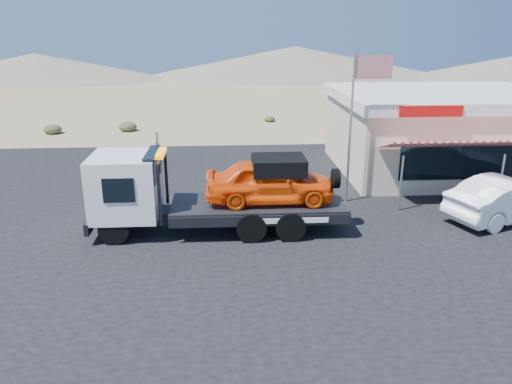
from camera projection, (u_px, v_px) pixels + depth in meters
ground at (236, 251)px, 16.13m from camera, size 120.00×120.00×0.00m
asphalt_lot at (286, 216)px, 19.09m from camera, size 32.00×24.00×0.02m
tow_truck at (212, 188)px, 17.29m from camera, size 8.68×2.58×2.90m
white_sedan at (509, 199)px, 18.44m from camera, size 5.26×3.35×1.64m
jerky_store at (443, 131)px, 24.63m from camera, size 10.40×9.97×3.90m
flagpole at (357, 111)px, 19.50m from camera, size 1.55×0.10×6.00m
distant_hills at (152, 65)px, 67.13m from camera, size 126.00×48.00×4.20m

